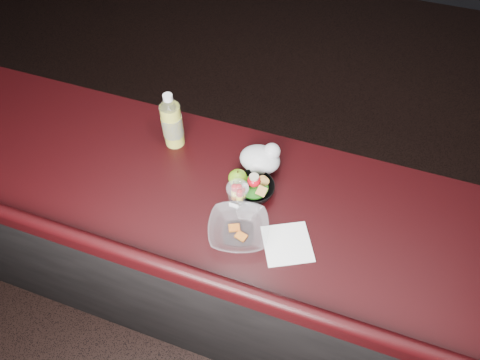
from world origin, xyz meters
name	(u,v)px	position (x,y,z in m)	size (l,w,h in m)	color
ground	(224,359)	(0.00, 0.00, 0.00)	(8.00, 8.00, 0.00)	black
room_shell	(195,62)	(0.00, 0.00, 1.83)	(8.00, 8.00, 8.00)	black
counter	(244,263)	(0.00, 0.30, 0.51)	(4.06, 0.71, 1.02)	black
lemonade_bottle	(172,124)	(-0.36, 0.48, 1.13)	(0.08, 0.08, 0.25)	gold
fruit_cup	(238,194)	(-0.02, 0.27, 1.08)	(0.08, 0.08, 0.12)	white
green_apple	(238,178)	(-0.05, 0.36, 1.05)	(0.07, 0.07, 0.07)	#4C890F
plastic_bag	(261,158)	(0.01, 0.46, 1.07)	(0.16, 0.13, 0.12)	silver
snack_bowl	(253,188)	(0.02, 0.33, 1.05)	(0.19, 0.19, 0.09)	black
takeout_bowl	(238,229)	(0.03, 0.15, 1.05)	(0.26, 0.26, 0.05)	silver
paper_napkin	(287,244)	(0.20, 0.17, 1.02)	(0.16, 0.16, 0.00)	white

